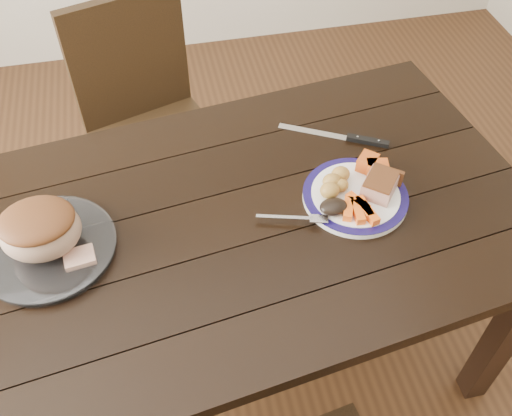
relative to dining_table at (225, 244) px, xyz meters
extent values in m
plane|color=#472B16|center=(0.00, 0.00, -0.66)|extent=(4.00, 4.00, 0.00)
cube|color=black|center=(0.00, 0.00, 0.07)|extent=(1.71, 1.11, 0.04)
cube|color=black|center=(0.76, -0.27, -0.30)|extent=(0.07, 0.07, 0.71)
cube|color=black|center=(0.66, 0.46, -0.30)|extent=(0.07, 0.07, 0.71)
cube|color=black|center=(-0.12, 0.65, -0.21)|extent=(0.53, 0.53, 0.04)
cube|color=black|center=(-0.19, 0.84, 0.04)|extent=(0.41, 0.17, 0.46)
cube|color=black|center=(-0.01, 0.88, -0.44)|extent=(0.04, 0.04, 0.43)
cube|color=black|center=(0.10, 0.53, -0.44)|extent=(0.04, 0.04, 0.43)
cube|color=black|center=(-0.35, 0.77, -0.44)|extent=(0.04, 0.04, 0.43)
cube|color=black|center=(-0.24, 0.42, -0.44)|extent=(0.04, 0.04, 0.43)
cylinder|color=white|center=(0.35, 0.00, 0.10)|extent=(0.27, 0.27, 0.02)
torus|color=#140D44|center=(0.35, 0.00, 0.11)|extent=(0.27, 0.27, 0.02)
cylinder|color=white|center=(-0.42, -0.01, 0.10)|extent=(0.31, 0.31, 0.02)
cube|color=tan|center=(0.41, 0.00, 0.13)|extent=(0.12, 0.12, 0.04)
ellipsoid|color=gold|center=(0.28, 0.01, 0.13)|extent=(0.05, 0.04, 0.04)
ellipsoid|color=gold|center=(0.29, 0.04, 0.13)|extent=(0.05, 0.04, 0.04)
ellipsoid|color=gold|center=(0.31, 0.02, 0.13)|extent=(0.04, 0.04, 0.03)
ellipsoid|color=gold|center=(0.32, 0.06, 0.13)|extent=(0.05, 0.04, 0.04)
cube|color=orange|center=(0.34, -0.04, 0.12)|extent=(0.05, 0.07, 0.02)
cube|color=orange|center=(0.35, -0.06, 0.12)|extent=(0.03, 0.07, 0.02)
cube|color=orange|center=(0.31, -0.05, 0.12)|extent=(0.05, 0.07, 0.02)
cube|color=orange|center=(0.35, -0.08, 0.12)|extent=(0.04, 0.07, 0.02)
cube|color=orange|center=(0.33, -0.07, 0.12)|extent=(0.03, 0.07, 0.02)
cube|color=#E95A19|center=(0.42, 0.06, 0.13)|extent=(0.06, 0.06, 0.04)
cube|color=#E95A19|center=(0.40, 0.08, 0.13)|extent=(0.07, 0.07, 0.04)
ellipsoid|color=black|center=(0.27, -0.04, 0.13)|extent=(0.07, 0.05, 0.03)
cube|color=silver|center=(0.15, -0.04, 0.11)|extent=(0.14, 0.05, 0.00)
cube|color=silver|center=(0.23, -0.06, 0.11)|extent=(0.05, 0.04, 0.00)
ellipsoid|color=tan|center=(-0.42, -0.01, 0.17)|extent=(0.18, 0.16, 0.12)
cube|color=tan|center=(-0.35, -0.06, 0.12)|extent=(0.08, 0.06, 0.02)
cube|color=silver|center=(0.31, 0.28, 0.09)|extent=(0.19, 0.12, 0.00)
cube|color=black|center=(0.45, 0.20, 0.10)|extent=(0.11, 0.08, 0.01)
camera|label=1|loc=(-0.12, -0.92, 1.18)|focal=40.00mm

